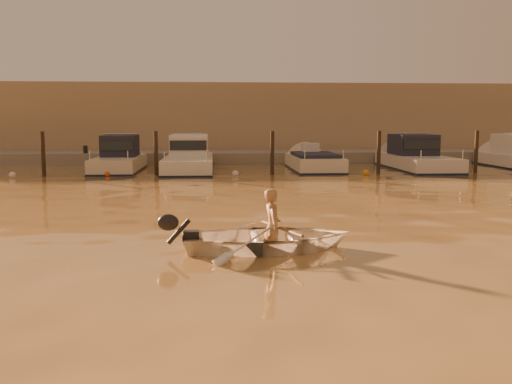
{
  "coord_description": "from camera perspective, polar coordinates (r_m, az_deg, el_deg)",
  "views": [
    {
      "loc": [
        -2.91,
        -12.3,
        2.54
      ],
      "look_at": [
        -1.87,
        1.6,
        0.75
      ],
      "focal_mm": 40.0,
      "sensor_mm": 36.0,
      "label": 1
    }
  ],
  "objects": [
    {
      "name": "oar_starboard",
      "position": [
        11.16,
        1.41,
        -3.64
      ],
      "size": [
        0.28,
        2.1,
        0.13
      ],
      "primitive_type": "cylinder",
      "rotation": [
        1.54,
        0.0,
        -0.11
      ],
      "color": "brown",
      "rests_on": "dinghy"
    },
    {
      "name": "quay",
      "position": [
        34.01,
        0.63,
        3.29
      ],
      "size": [
        52.0,
        4.0,
        1.0
      ],
      "primitive_type": "cube",
      "color": "gray",
      "rests_on": "ground_plane"
    },
    {
      "name": "fender_a",
      "position": [
        27.05,
        -23.17,
        1.55
      ],
      "size": [
        0.3,
        0.3,
        0.3
      ],
      "primitive_type": "sphere",
      "color": "silver",
      "rests_on": "ground_plane"
    },
    {
      "name": "fender_b",
      "position": [
        26.2,
        -14.61,
        1.74
      ],
      "size": [
        0.3,
        0.3,
        0.3
      ],
      "primitive_type": "sphere",
      "color": "#C74717",
      "rests_on": "ground_plane"
    },
    {
      "name": "piling_1",
      "position": [
        26.28,
        -9.96,
        3.63
      ],
      "size": [
        0.18,
        0.18,
        2.2
      ],
      "primitive_type": "cylinder",
      "color": "#2D2319",
      "rests_on": "ground_plane"
    },
    {
      "name": "piling_0",
      "position": [
        27.23,
        -20.51,
        3.4
      ],
      "size": [
        0.18,
        0.18,
        2.2
      ],
      "primitive_type": "cylinder",
      "color": "#2D2319",
      "rests_on": "ground_plane"
    },
    {
      "name": "piling_3",
      "position": [
        27.26,
        12.17,
        3.7
      ],
      "size": [
        0.18,
        0.18,
        2.2
      ],
      "primitive_type": "cylinder",
      "color": "#2D2319",
      "rests_on": "ground_plane"
    },
    {
      "name": "fender_e",
      "position": [
        28.41,
        19.48,
        1.97
      ],
      "size": [
        0.3,
        0.3,
        0.3
      ],
      "primitive_type": "sphere",
      "color": "silver",
      "rests_on": "ground_plane"
    },
    {
      "name": "person",
      "position": [
        11.16,
        1.66,
        -3.5
      ],
      "size": [
        0.39,
        0.57,
        1.49
      ],
      "primitive_type": "imported",
      "rotation": [
        0.0,
        0.0,
        1.64
      ],
      "color": "#A17A50",
      "rests_on": "dinghy"
    },
    {
      "name": "ground_plane",
      "position": [
        12.89,
        8.87,
        -4.13
      ],
      "size": [
        160.0,
        160.0,
        0.0
      ],
      "primitive_type": "plane",
      "color": "olive",
      "rests_on": "ground"
    },
    {
      "name": "oar_port",
      "position": [
        11.19,
        2.42,
        -3.61
      ],
      "size": [
        0.63,
        2.04,
        0.13
      ],
      "primitive_type": "cylinder",
      "rotation": [
        1.54,
        0.0,
        0.28
      ],
      "color": "brown",
      "rests_on": "dinghy"
    },
    {
      "name": "moored_boat_3",
      "position": [
        28.83,
        5.79,
        2.67
      ],
      "size": [
        2.23,
        6.36,
        0.95
      ],
      "primitive_type": null,
      "color": "beige",
      "rests_on": "ground_plane"
    },
    {
      "name": "outboard_motor",
      "position": [
        11.04,
        -6.58,
        -4.54
      ],
      "size": [
        0.92,
        0.46,
        0.7
      ],
      "primitive_type": null,
      "rotation": [
        0.0,
        0.0,
        0.07
      ],
      "color": "black",
      "rests_on": "dinghy"
    },
    {
      "name": "piling_4",
      "position": [
        28.94,
        21.15,
        3.58
      ],
      "size": [
        0.18,
        0.18,
        2.2
      ],
      "primitive_type": "cylinder",
      "color": "#2D2319",
      "rests_on": "ground_plane"
    },
    {
      "name": "fender_c",
      "position": [
        25.52,
        -2.06,
        1.83
      ],
      "size": [
        0.3,
        0.3,
        0.3
      ],
      "primitive_type": "sphere",
      "color": "silver",
      "rests_on": "ground_plane"
    },
    {
      "name": "fender_d",
      "position": [
        26.46,
        10.93,
        1.89
      ],
      "size": [
        0.3,
        0.3,
        0.3
      ],
      "primitive_type": "sphere",
      "color": "orange",
      "rests_on": "ground_plane"
    },
    {
      "name": "moored_boat_1",
      "position": [
        28.74,
        -13.57,
        3.29
      ],
      "size": [
        2.07,
        6.23,
        1.75
      ],
      "primitive_type": null,
      "color": "beige",
      "rests_on": "ground_plane"
    },
    {
      "name": "waterfront_building",
      "position": [
        39.4,
        -0.06,
        7.11
      ],
      "size": [
        46.0,
        7.0,
        4.8
      ],
      "primitive_type": "cube",
      "color": "#9E8466",
      "rests_on": "quay"
    },
    {
      "name": "moored_boat_2",
      "position": [
        28.39,
        -6.72,
        3.4
      ],
      "size": [
        2.31,
        7.74,
        1.75
      ],
      "primitive_type": null,
      "color": "silver",
      "rests_on": "ground_plane"
    },
    {
      "name": "dinghy",
      "position": [
        11.19,
        1.15,
        -4.63
      ],
      "size": [
        3.47,
        2.59,
        0.69
      ],
      "primitive_type": "imported",
      "rotation": [
        0.0,
        0.0,
        1.64
      ],
      "color": "white",
      "rests_on": "ground_plane"
    },
    {
      "name": "moored_boat_4",
      "position": [
        30.19,
        15.79,
        3.4
      ],
      "size": [
        2.43,
        7.44,
        1.75
      ],
      "primitive_type": null,
      "color": "silver",
      "rests_on": "ground_plane"
    },
    {
      "name": "piling_2",
      "position": [
        26.29,
        1.64,
        3.74
      ],
      "size": [
        0.18,
        0.18,
        2.2
      ],
      "primitive_type": "cylinder",
      "color": "#2D2319",
      "rests_on": "ground_plane"
    }
  ]
}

